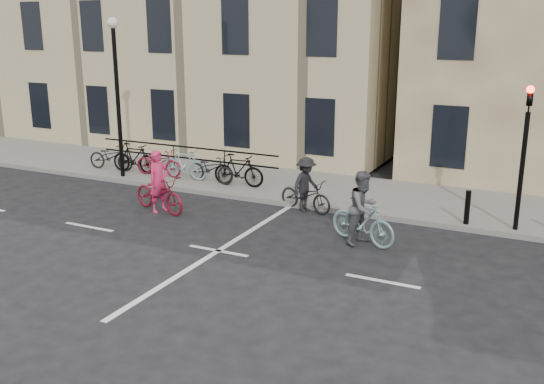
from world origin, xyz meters
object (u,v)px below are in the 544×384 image
at_px(cyclist_pink, 159,191).
at_px(lamp_post, 116,78).
at_px(traffic_light, 525,140).
at_px(cyclist_dark, 306,190).
at_px(cyclist_grey, 363,214).

bearing_deg(cyclist_pink, lamp_post, 69.07).
relative_size(traffic_light, cyclist_pink, 1.85).
distance_m(traffic_light, cyclist_pink, 9.82).
xyz_separation_m(lamp_post, cyclist_pink, (3.34, -2.40, -2.87)).
bearing_deg(cyclist_dark, cyclist_pink, 132.40).
distance_m(traffic_light, cyclist_grey, 4.39).
height_order(traffic_light, cyclist_grey, traffic_light).
distance_m(traffic_light, cyclist_dark, 5.93).
distance_m(traffic_light, lamp_post, 12.74).
bearing_deg(traffic_light, cyclist_dark, -175.52).
bearing_deg(traffic_light, lamp_post, 179.73).
bearing_deg(traffic_light, cyclist_grey, -145.09).
bearing_deg(cyclist_pink, traffic_light, -61.20).
relative_size(cyclist_grey, cyclist_dark, 1.04).
distance_m(lamp_post, cyclist_pink, 5.01).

